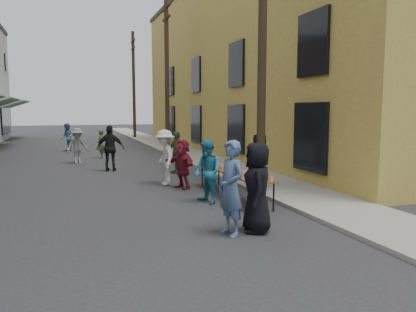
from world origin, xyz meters
TOP-DOWN VIEW (x-y plane):
  - ground at (0.00, 0.00)m, footprint 120.00×120.00m
  - sidewalk at (5.00, 15.00)m, footprint 2.20×60.00m
  - building_ochre at (11.10, 14.00)m, footprint 10.00×28.00m
  - utility_pole_near at (4.30, 3.00)m, footprint 0.26×0.26m
  - utility_pole_mid at (4.30, 15.00)m, footprint 0.26×0.26m
  - utility_pole_far at (4.30, 27.00)m, footprint 0.26×0.26m
  - serving_table at (3.14, 2.41)m, footprint 0.70×4.00m
  - catering_tray_sausage at (3.14, 0.76)m, footprint 0.50×0.33m
  - catering_tray_foil_b at (3.14, 1.41)m, footprint 0.50×0.33m
  - catering_tray_buns at (3.14, 2.11)m, footprint 0.50×0.33m
  - catering_tray_foil_d at (3.14, 2.81)m, footprint 0.50×0.33m
  - catering_tray_buns_end at (3.14, 3.51)m, footprint 0.50×0.33m
  - condiment_jar_a at (2.92, 0.46)m, footprint 0.07×0.07m
  - condiment_jar_b at (2.92, 0.56)m, footprint 0.07×0.07m
  - condiment_jar_c at (2.92, 0.66)m, footprint 0.07×0.07m
  - cup_stack at (3.34, 0.51)m, footprint 0.08×0.08m
  - guest_front_a at (2.31, -0.82)m, footprint 0.83×1.03m
  - guest_front_b at (1.73, -0.85)m, footprint 0.59×0.77m
  - guest_front_c at (2.19, 1.91)m, footprint 0.82×0.95m
  - guest_front_d at (1.76, 4.90)m, footprint 0.68×1.18m
  - guest_front_e at (2.74, 7.10)m, footprint 0.74×1.04m
  - guest_queue_back at (2.13, 4.09)m, footprint 0.87×1.52m
  - server at (4.35, 3.17)m, footprint 0.72×0.92m
  - passerby_left at (-0.82, 11.35)m, footprint 1.22×1.00m
  - passerby_mid at (0.37, 8.48)m, footprint 1.17×0.72m
  - passerby_right at (0.36, 13.12)m, footprint 0.37×0.55m
  - passerby_far at (-1.24, 17.15)m, footprint 0.82×0.95m

SIDE VIEW (x-z plane):
  - ground at x=0.00m, z-range 0.00..0.00m
  - sidewalk at x=5.00m, z-range 0.00..0.10m
  - serving_table at x=3.14m, z-range 0.34..1.09m
  - passerby_right at x=0.36m, z-range 0.00..1.46m
  - guest_queue_back at x=2.13m, z-range 0.00..1.56m
  - catering_tray_sausage at x=3.14m, z-range 0.75..0.83m
  - catering_tray_foil_b at x=3.14m, z-range 0.75..0.83m
  - catering_tray_buns at x=3.14m, z-range 0.75..0.83m
  - catering_tray_foil_d at x=3.14m, z-range 0.75..0.83m
  - catering_tray_buns_end at x=3.14m, z-range 0.75..0.83m
  - condiment_jar_a at x=2.92m, z-range 0.75..0.83m
  - condiment_jar_b at x=2.92m, z-range 0.75..0.83m
  - condiment_jar_c at x=2.92m, z-range 0.75..0.83m
  - cup_stack at x=3.34m, z-range 0.75..0.87m
  - passerby_left at x=-0.82m, z-range 0.00..1.64m
  - guest_front_e at x=2.74m, z-range 0.00..1.64m
  - guest_front_c at x=2.19m, z-range 0.00..1.67m
  - passerby_far at x=-1.24m, z-range 0.00..1.68m
  - guest_front_d at x=1.76m, z-range 0.00..1.82m
  - guest_front_a at x=2.31m, z-range 0.00..1.83m
  - server at x=4.35m, z-range 0.10..1.75m
  - passerby_mid at x=0.37m, z-range 0.00..1.85m
  - guest_front_b at x=1.73m, z-range 0.00..1.89m
  - utility_pole_near at x=4.30m, z-range 0.00..9.00m
  - utility_pole_mid at x=4.30m, z-range 0.00..9.00m
  - utility_pole_far at x=4.30m, z-range 0.00..9.00m
  - building_ochre at x=11.10m, z-range 0.00..10.00m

